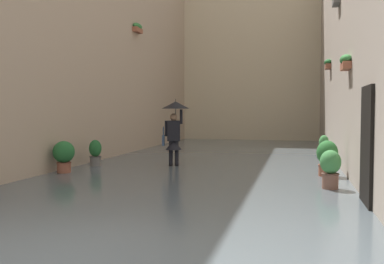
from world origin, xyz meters
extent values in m
plane|color=slate|center=(0.00, -10.08, 0.00)|extent=(60.00, 60.00, 0.00)
cube|color=#515B60|center=(0.00, -10.08, 0.04)|extent=(8.51, 26.17, 0.08)
cube|color=black|center=(-3.83, -3.91, 1.10)|extent=(0.08, 1.10, 2.20)
cube|color=#9E563D|center=(-3.75, -6.83, 2.84)|extent=(0.20, 0.70, 0.18)
ellipsoid|color=#387F3D|center=(-3.75, -6.83, 3.00)|extent=(0.28, 0.76, 0.24)
cube|color=#66605B|center=(-3.75, -9.87, 5.13)|extent=(0.20, 0.70, 0.18)
cube|color=brown|center=(-3.75, -12.99, 3.44)|extent=(0.20, 0.70, 0.18)
ellipsoid|color=#23602D|center=(-3.75, -12.99, 3.60)|extent=(0.28, 0.76, 0.24)
cube|color=#9E563D|center=(3.75, -12.33, 5.04)|extent=(0.20, 0.70, 0.18)
ellipsoid|color=#387F3D|center=(3.75, -12.33, 5.20)|extent=(0.28, 0.76, 0.24)
cube|color=beige|center=(0.00, -21.07, 5.54)|extent=(11.31, 1.80, 11.07)
cube|color=black|center=(1.11, -8.18, 0.05)|extent=(0.16, 0.26, 0.10)
cylinder|color=black|center=(1.11, -8.18, 0.47)|extent=(0.14, 0.14, 0.73)
cube|color=black|center=(0.93, -8.22, 0.05)|extent=(0.16, 0.26, 0.10)
cylinder|color=black|center=(0.93, -8.22, 0.47)|extent=(0.14, 0.14, 0.73)
cube|color=black|center=(1.02, -8.20, 1.14)|extent=(0.42, 0.30, 0.62)
cone|color=black|center=(1.02, -8.20, 0.71)|extent=(0.60, 0.60, 0.28)
sphere|color=#8C664C|center=(1.02, -8.20, 1.56)|extent=(0.22, 0.22, 0.22)
cylinder|color=black|center=(0.79, -8.25, 1.57)|extent=(0.10, 0.10, 0.44)
cylinder|color=black|center=(1.24, -8.15, 1.21)|extent=(0.10, 0.10, 0.48)
cylinder|color=black|center=(0.96, -8.22, 1.69)|extent=(0.02, 0.02, 0.47)
cone|color=black|center=(0.96, -8.22, 1.93)|extent=(0.84, 0.84, 0.22)
cylinder|color=black|center=(0.96, -8.22, 2.07)|extent=(0.01, 0.01, 0.08)
cube|color=#334766|center=(1.32, -8.12, 0.85)|extent=(0.12, 0.29, 0.32)
torus|color=#334766|center=(1.32, -8.12, 1.13)|extent=(0.09, 0.30, 0.30)
cylinder|color=brown|center=(-3.59, -12.06, 0.16)|extent=(0.28, 0.28, 0.32)
torus|color=brown|center=(-3.59, -12.06, 0.32)|extent=(0.32, 0.32, 0.04)
ellipsoid|color=#428947|center=(-3.59, -12.06, 0.59)|extent=(0.36, 0.36, 0.54)
cylinder|color=brown|center=(-3.32, -5.33, 0.20)|extent=(0.34, 0.34, 0.40)
torus|color=brown|center=(-3.32, -5.33, 0.40)|extent=(0.38, 0.38, 0.04)
ellipsoid|color=#428947|center=(-3.32, -5.33, 0.66)|extent=(0.44, 0.44, 0.51)
cylinder|color=brown|center=(3.49, -6.09, 0.17)|extent=(0.37, 0.37, 0.35)
torus|color=brown|center=(3.49, -6.09, 0.35)|extent=(0.40, 0.40, 0.04)
ellipsoid|color=#23602D|center=(3.49, -6.09, 0.64)|extent=(0.58, 0.58, 0.59)
cylinder|color=brown|center=(-3.38, -7.17, 0.18)|extent=(0.42, 0.42, 0.36)
torus|color=brown|center=(-3.38, -7.17, 0.36)|extent=(0.46, 0.46, 0.04)
ellipsoid|color=#2D7033|center=(-3.38, -7.17, 0.68)|extent=(0.54, 0.54, 0.63)
cylinder|color=#66605B|center=(3.31, -7.57, 0.18)|extent=(0.32, 0.32, 0.36)
torus|color=#56524E|center=(3.31, -7.57, 0.36)|extent=(0.36, 0.36, 0.04)
ellipsoid|color=#23602D|center=(3.31, -7.57, 0.61)|extent=(0.38, 0.38, 0.51)
camera|label=1|loc=(-2.60, 4.15, 1.76)|focal=39.69mm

